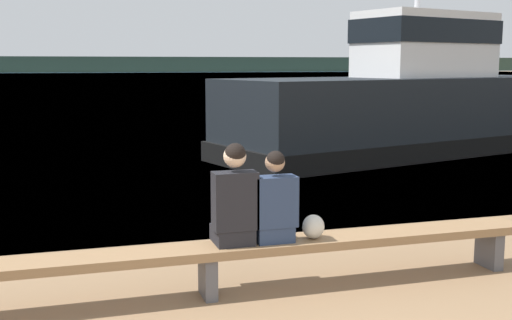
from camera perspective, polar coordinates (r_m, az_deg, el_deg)
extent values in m
plane|color=#386084|center=(127.84, -16.29, 7.23)|extent=(240.00, 240.00, 0.00)
cube|color=#2D3D2D|center=(179.32, -16.52, 8.15)|extent=(600.00, 12.00, 4.05)
cube|color=#8E6B47|center=(6.22, -4.33, -8.11)|extent=(6.96, 0.42, 0.09)
cube|color=#515156|center=(7.60, 20.01, -7.44)|extent=(0.12, 0.36, 0.41)
cube|color=#515156|center=(6.29, -4.30, -10.26)|extent=(0.12, 0.36, 0.41)
cube|color=black|center=(6.32, -2.11, -6.64)|extent=(0.37, 0.41, 0.16)
cube|color=black|center=(6.14, -1.88, -3.64)|extent=(0.42, 0.22, 0.56)
sphere|color=beige|center=(6.06, -1.90, 0.33)|extent=(0.22, 0.22, 0.22)
sphere|color=black|center=(6.04, -1.86, 0.57)|extent=(0.20, 0.20, 0.20)
cube|color=navy|center=(6.43, 1.37, -6.37)|extent=(0.37, 0.41, 0.16)
cube|color=navy|center=(6.26, 1.68, -3.70)|extent=(0.42, 0.22, 0.50)
sphere|color=tan|center=(6.19, 1.70, -0.20)|extent=(0.20, 0.20, 0.20)
sphere|color=black|center=(6.17, 1.74, 0.01)|extent=(0.18, 0.18, 0.18)
ellipsoid|color=beige|center=(6.48, 5.12, -5.92)|extent=(0.22, 0.22, 0.24)
cube|color=black|center=(16.66, 13.44, 3.91)|extent=(10.44, 5.56, 1.89)
cube|color=black|center=(16.73, 13.35, 1.46)|extent=(10.67, 5.72, 0.45)
cube|color=silver|center=(16.98, 14.84, 9.85)|extent=(3.86, 2.66, 1.61)
cube|color=black|center=(16.99, 14.88, 10.93)|extent=(3.94, 2.73, 0.58)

